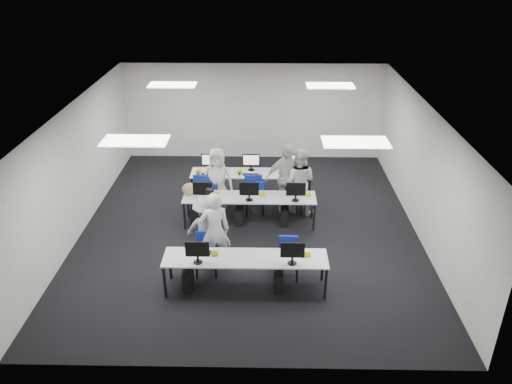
{
  "coord_description": "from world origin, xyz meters",
  "views": [
    {
      "loc": [
        0.36,
        -10.49,
        6.2
      ],
      "look_at": [
        0.16,
        -0.08,
        1.0
      ],
      "focal_mm": 35.0,
      "sensor_mm": 36.0,
      "label": 1
    }
  ],
  "objects_px": {
    "chair_2": "(202,202)",
    "photographer": "(207,231)",
    "chair_1": "(288,264)",
    "chair_3": "(254,201)",
    "chair_7": "(290,198)",
    "student_0": "(215,231)",
    "desk_front": "(245,260)",
    "chair_5": "(213,197)",
    "chair_0": "(206,261)",
    "student_3": "(286,179)",
    "student_2": "(218,180)",
    "desk_mid": "(249,199)",
    "chair_6": "(256,199)",
    "chair_4": "(296,200)",
    "student_1": "(299,181)"
  },
  "relations": [
    {
      "from": "desk_front",
      "to": "chair_2",
      "type": "xyz_separation_m",
      "value": [
        -1.22,
        3.13,
        -0.38
      ]
    },
    {
      "from": "chair_1",
      "to": "photographer",
      "type": "relative_size",
      "value": 0.54
    },
    {
      "from": "desk_front",
      "to": "chair_5",
      "type": "distance_m",
      "value": 3.58
    },
    {
      "from": "desk_front",
      "to": "desk_mid",
      "type": "height_order",
      "value": "same"
    },
    {
      "from": "desk_front",
      "to": "chair_3",
      "type": "bearing_deg",
      "value": 88.22
    },
    {
      "from": "desk_mid",
      "to": "chair_3",
      "type": "distance_m",
      "value": 0.7
    },
    {
      "from": "chair_7",
      "to": "photographer",
      "type": "distance_m",
      "value": 3.23
    },
    {
      "from": "chair_0",
      "to": "chair_7",
      "type": "distance_m",
      "value": 3.49
    },
    {
      "from": "desk_mid",
      "to": "student_2",
      "type": "height_order",
      "value": "student_2"
    },
    {
      "from": "chair_2",
      "to": "chair_3",
      "type": "xyz_separation_m",
      "value": [
        1.32,
        0.05,
        -0.0
      ]
    },
    {
      "from": "desk_front",
      "to": "student_3",
      "type": "relative_size",
      "value": 1.78
    },
    {
      "from": "student_1",
      "to": "student_2",
      "type": "distance_m",
      "value": 2.06
    },
    {
      "from": "chair_2",
      "to": "desk_mid",
      "type": "bearing_deg",
      "value": -24.67
    },
    {
      "from": "student_3",
      "to": "chair_0",
      "type": "bearing_deg",
      "value": -132.88
    },
    {
      "from": "chair_5",
      "to": "student_1",
      "type": "distance_m",
      "value": 2.28
    },
    {
      "from": "desk_front",
      "to": "chair_2",
      "type": "relative_size",
      "value": 3.33
    },
    {
      "from": "chair_0",
      "to": "chair_2",
      "type": "distance_m",
      "value": 2.63
    },
    {
      "from": "chair_2",
      "to": "photographer",
      "type": "distance_m",
      "value": 2.31
    },
    {
      "from": "chair_0",
      "to": "chair_1",
      "type": "bearing_deg",
      "value": -7.04
    },
    {
      "from": "chair_1",
      "to": "chair_3",
      "type": "xyz_separation_m",
      "value": [
        -0.76,
        2.73,
        0.03
      ]
    },
    {
      "from": "chair_4",
      "to": "chair_7",
      "type": "bearing_deg",
      "value": 149.33
    },
    {
      "from": "desk_front",
      "to": "chair_2",
      "type": "bearing_deg",
      "value": 111.29
    },
    {
      "from": "chair_0",
      "to": "student_0",
      "type": "xyz_separation_m",
      "value": [
        0.18,
        0.19,
        0.61
      ]
    },
    {
      "from": "chair_5",
      "to": "student_3",
      "type": "bearing_deg",
      "value": 12.95
    },
    {
      "from": "student_2",
      "to": "chair_0",
      "type": "bearing_deg",
      "value": -85.58
    },
    {
      "from": "chair_7",
      "to": "photographer",
      "type": "bearing_deg",
      "value": -134.0
    },
    {
      "from": "chair_3",
      "to": "chair_5",
      "type": "bearing_deg",
      "value": 160.51
    },
    {
      "from": "desk_mid",
      "to": "student_3",
      "type": "height_order",
      "value": "student_3"
    },
    {
      "from": "chair_4",
      "to": "photographer",
      "type": "height_order",
      "value": "photographer"
    },
    {
      "from": "chair_1",
      "to": "photographer",
      "type": "bearing_deg",
      "value": 166.71
    },
    {
      "from": "student_0",
      "to": "chair_7",
      "type": "bearing_deg",
      "value": -137.66
    },
    {
      "from": "chair_5",
      "to": "student_1",
      "type": "xyz_separation_m",
      "value": [
        2.2,
        -0.2,
        0.56
      ]
    },
    {
      "from": "chair_0",
      "to": "photographer",
      "type": "height_order",
      "value": "photographer"
    },
    {
      "from": "chair_7",
      "to": "student_0",
      "type": "distance_m",
      "value": 3.3
    },
    {
      "from": "chair_0",
      "to": "chair_7",
      "type": "bearing_deg",
      "value": 53.51
    },
    {
      "from": "chair_1",
      "to": "chair_4",
      "type": "xyz_separation_m",
      "value": [
        0.33,
        2.83,
        0.02
      ]
    },
    {
      "from": "chair_5",
      "to": "chair_6",
      "type": "bearing_deg",
      "value": 13.4
    },
    {
      "from": "desk_mid",
      "to": "chair_1",
      "type": "distance_m",
      "value": 2.35
    },
    {
      "from": "chair_7",
      "to": "chair_6",
      "type": "bearing_deg",
      "value": -179.92
    },
    {
      "from": "chair_7",
      "to": "student_3",
      "type": "height_order",
      "value": "student_3"
    },
    {
      "from": "desk_mid",
      "to": "chair_7",
      "type": "distance_m",
      "value": 1.42
    },
    {
      "from": "chair_6",
      "to": "student_2",
      "type": "distance_m",
      "value": 1.12
    },
    {
      "from": "chair_5",
      "to": "student_3",
      "type": "relative_size",
      "value": 0.53
    },
    {
      "from": "chair_1",
      "to": "chair_0",
      "type": "bearing_deg",
      "value": 179.02
    },
    {
      "from": "chair_0",
      "to": "chair_1",
      "type": "height_order",
      "value": "chair_0"
    },
    {
      "from": "photographer",
      "to": "student_3",
      "type": "bearing_deg",
      "value": -103.36
    },
    {
      "from": "chair_2",
      "to": "chair_7",
      "type": "distance_m",
      "value": 2.28
    },
    {
      "from": "desk_mid",
      "to": "chair_2",
      "type": "xyz_separation_m",
      "value": [
        -1.22,
        0.53,
        -0.38
      ]
    },
    {
      "from": "chair_2",
      "to": "photographer",
      "type": "height_order",
      "value": "photographer"
    },
    {
      "from": "student_0",
      "to": "chair_2",
      "type": "bearing_deg",
      "value": -93.23
    }
  ]
}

